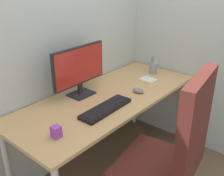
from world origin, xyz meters
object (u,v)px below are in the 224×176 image
(keyboard, at_px, (106,108))
(notebook, at_px, (148,80))
(pen_holder, at_px, (153,68))
(desk_clamp_accessory, at_px, (56,132))
(monitor, at_px, (79,68))
(mouse, at_px, (138,91))
(office_chair, at_px, (171,154))

(keyboard, height_order, notebook, keyboard)
(pen_holder, height_order, notebook, pen_holder)
(notebook, xyz_separation_m, desk_clamp_accessory, (-1.12, -0.07, 0.03))
(monitor, bearing_deg, mouse, -45.58)
(office_chair, bearing_deg, pen_holder, 38.21)
(pen_holder, bearing_deg, monitor, 166.55)
(notebook, bearing_deg, mouse, -157.61)
(office_chair, height_order, monitor, office_chair)
(office_chair, distance_m, monitor, 0.94)
(office_chair, height_order, desk_clamp_accessory, office_chair)
(desk_clamp_accessory, bearing_deg, pen_holder, 6.11)
(office_chair, bearing_deg, keyboard, 88.60)
(monitor, bearing_deg, keyboard, -101.54)
(monitor, height_order, mouse, monitor)
(office_chair, height_order, notebook, office_chair)
(monitor, distance_m, notebook, 0.69)
(office_chair, bearing_deg, monitor, 84.70)
(keyboard, xyz_separation_m, desk_clamp_accessory, (-0.45, 0.00, 0.02))
(office_chair, relative_size, mouse, 11.54)
(monitor, height_order, desk_clamp_accessory, monitor)
(pen_holder, bearing_deg, desk_clamp_accessory, -173.89)
(mouse, xyz_separation_m, desk_clamp_accessory, (-0.84, 0.01, 0.02))
(keyboard, distance_m, pen_holder, 0.87)
(monitor, distance_m, keyboard, 0.40)
(office_chair, distance_m, mouse, 0.69)
(pen_holder, bearing_deg, mouse, -162.51)
(notebook, bearing_deg, office_chair, -131.47)
(monitor, distance_m, pen_holder, 0.83)
(pen_holder, distance_m, notebook, 0.21)
(mouse, xyz_separation_m, notebook, (0.27, 0.08, -0.01))
(monitor, height_order, keyboard, monitor)
(office_chair, distance_m, notebook, 0.93)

